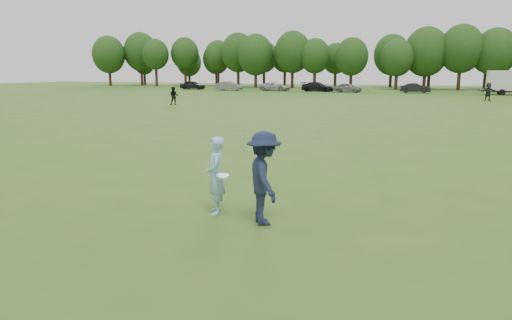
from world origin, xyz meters
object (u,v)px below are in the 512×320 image
Objects in this scene: car_a at (193,85)px; car_f at (416,88)px; car_e at (348,88)px; car_c at (275,86)px; car_d at (317,87)px; defender at (264,178)px; car_b at (229,86)px; thrower at (216,175)px; player_far_d at (488,92)px; player_far_a at (174,96)px.

car_f is (36.38, 0.21, -0.04)m from car_a.
car_c is at bearing 87.23° from car_e.
car_d is at bearing -93.73° from car_a.
defender is 0.48× the size of car_e.
car_d is at bearing -80.00° from car_b.
player_far_d reaches higher than thrower.
defender reaches higher than thrower.
thrower is 64.04m from car_c.
car_e is (-7.72, 59.62, -0.17)m from thrower.
defender reaches higher than player_far_d.
car_f is (0.46, 61.77, -0.28)m from defender.
car_c is at bearing -75.11° from car_b.
player_far_a is 0.34× the size of car_d.
car_d is (14.39, 1.45, -0.01)m from car_b.
player_far_d is 27.08m from car_d.
car_b is 19.32m from car_e.
player_far_d is 39.23m from car_b.
car_a is 27.02m from car_e.
car_c is (-20.81, 61.24, -0.28)m from defender.
car_b is at bearing 83.49° from player_far_a.
car_f is at bearing -85.96° from car_c.
car_c is (-19.58, 60.98, -0.17)m from thrower.
car_e is 0.96× the size of car_f.
car_f is (14.34, 0.48, -0.03)m from car_d.
car_e is (4.92, -1.41, -0.03)m from car_d.
car_d is at bearing -87.00° from car_c.
car_f is at bearing 36.78° from player_far_a.
defender is 0.44× the size of car_b.
car_e is (-17.37, 13.96, -0.27)m from player_far_d.
car_a reaches higher than car_e.
player_far_a is at bearing -160.19° from car_b.
car_a is (-44.33, 15.64, -0.23)m from player_far_d.
car_a is 22.04m from car_d.
thrower is 33.77m from player_far_a.
defender reaches higher than car_a.
car_f reaches higher than car_e.
player_far_a is at bearing -175.23° from car_c.
player_far_d is 17.74m from car_f.
defender is 0.46× the size of car_f.
defender is 0.39× the size of car_c.
player_far_d is at bearing -115.07° from car_c.
player_far_a is 0.38× the size of car_b.
car_a is at bearing 90.21° from car_e.
defender reaches higher than car_f.
car_d is at bearing -21.30° from defender.
thrower reaches higher than car_b.
car_b reaches higher than car_e.
car_b is at bearing -105.71° from car_a.
car_e is (26.96, -1.68, -0.05)m from car_a.
player_far_a reaches higher than car_f.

